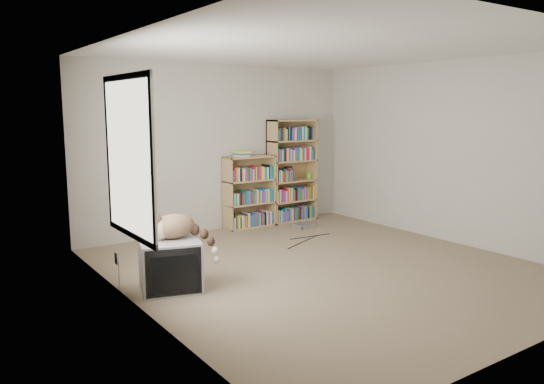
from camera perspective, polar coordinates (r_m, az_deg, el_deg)
floor at (r=6.30m, az=5.80°, el=-8.12°), size 4.50×5.00×0.01m
wall_back at (r=8.10m, az=-5.63°, el=4.72°), size 4.50×0.02×2.50m
wall_left at (r=4.90m, az=-14.43°, el=1.69°), size 0.02×5.00×2.50m
wall_right at (r=7.70m, az=18.84°, el=4.06°), size 0.02×5.00×2.50m
ceiling at (r=6.05m, az=6.19°, el=15.13°), size 4.50×5.00×0.02m
window at (r=5.07m, az=-15.16°, el=3.61°), size 0.02×1.22×1.52m
crt_tv at (r=5.58m, az=-10.91°, el=-7.72°), size 0.72×0.68×0.52m
cat at (r=5.55m, az=-9.93°, el=-4.00°), size 0.68×0.51×0.56m
bookcase_tall at (r=8.71m, az=2.12°, el=2.06°), size 0.83×0.30×1.67m
bookcase_short at (r=8.28m, az=-2.52°, el=-0.29°), size 0.81×0.30×1.12m
book_stack at (r=8.13m, az=-3.20°, el=4.12°), size 0.19×0.25×0.08m
green_mug at (r=8.91m, az=3.97°, el=1.77°), size 0.09×0.09×0.10m
framed_print at (r=8.78m, az=1.80°, el=2.06°), size 0.16×0.05×0.21m
dvd_player at (r=8.30m, az=3.46°, el=-3.63°), size 0.36×0.28×0.07m
wall_outlet at (r=5.73m, az=-16.39°, el=-6.86°), size 0.01×0.08×0.13m
floor_cables at (r=7.51m, az=0.46°, el=-5.22°), size 1.20×0.70×0.01m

